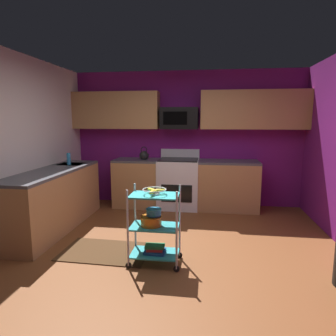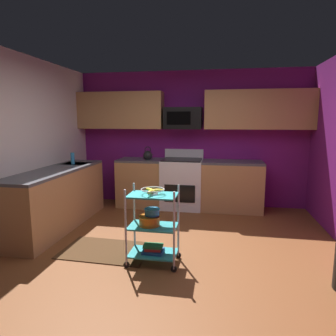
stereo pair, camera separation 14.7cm
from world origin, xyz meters
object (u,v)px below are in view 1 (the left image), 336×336
rolling_cart (155,226)px  book_stack (155,249)px  microwave (179,118)px  mixing_bowl_large (151,221)px  kettle (144,155)px  dish_soap_bottle (69,159)px  fruit_bowl (154,191)px  oven_range (178,183)px  mixing_bowl_small (154,212)px

rolling_cart → book_stack: size_ratio=3.76×
microwave → mixing_bowl_large: microwave is taller
kettle → book_stack: bearing=-74.7°
microwave → dish_soap_bottle: size_ratio=3.50×
rolling_cart → dish_soap_bottle: (-1.74, 1.45, 0.57)m
fruit_bowl → oven_range: bearing=89.1°
mixing_bowl_small → fruit_bowl: bearing=-58.8°
dish_soap_bottle → rolling_cart: bearing=-39.9°
dish_soap_bottle → microwave: bearing=28.6°
oven_range → mixing_bowl_small: oven_range is taller
oven_range → fruit_bowl: oven_range is taller
fruit_bowl → book_stack: 0.70m
mixing_bowl_large → book_stack: (0.04, -0.00, -0.35)m
microwave → fruit_bowl: microwave is taller
fruit_bowl → dish_soap_bottle: dish_soap_bottle is taller
mixing_bowl_large → rolling_cart: bearing=-0.0°
fruit_bowl → kettle: kettle is taller
oven_range → rolling_cart: oven_range is taller
mixing_bowl_large → dish_soap_bottle: 2.29m
rolling_cart → mixing_bowl_large: (-0.04, 0.00, 0.07)m
mixing_bowl_small → book_stack: (0.02, -0.03, -0.45)m
book_stack → kettle: 2.53m
fruit_bowl → dish_soap_bottle: 2.27m
kettle → fruit_bowl: bearing=-74.7°
rolling_cart → fruit_bowl: size_ratio=3.36×
book_stack → kettle: size_ratio=0.92×
book_stack → kettle: (-0.63, 2.31, 0.82)m
rolling_cart → mixing_bowl_large: 0.08m
microwave → dish_soap_bottle: bearing=-151.4°
oven_range → dish_soap_bottle: 2.04m
mixing_bowl_small → dish_soap_bottle: 2.27m
oven_range → fruit_bowl: size_ratio=4.04×
mixing_bowl_large → microwave: bearing=88.2°
fruit_bowl → kettle: (-0.63, 2.31, 0.12)m
fruit_bowl → book_stack: (-0.00, 0.00, -0.70)m
rolling_cart → mixing_bowl_large: size_ratio=3.63×
microwave → fruit_bowl: (-0.03, -2.42, -0.82)m
rolling_cart → mixing_bowl_small: bearing=121.2°
microwave → book_stack: (-0.03, -2.42, -1.53)m
microwave → kettle: (-0.66, -0.11, -0.70)m
book_stack → microwave: bearing=89.2°
dish_soap_bottle → fruit_bowl: bearing=-39.9°
oven_range → kettle: 0.84m
mixing_bowl_large → mixing_bowl_small: mixing_bowl_small is taller
book_stack → mixing_bowl_large: bearing=180.0°
oven_range → book_stack: size_ratio=4.53×
oven_range → kettle: (-0.67, -0.00, 0.52)m
oven_range → mixing_bowl_large: size_ratio=4.37×
oven_range → kettle: bearing=-179.7°
oven_range → microwave: (-0.00, 0.10, 1.22)m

